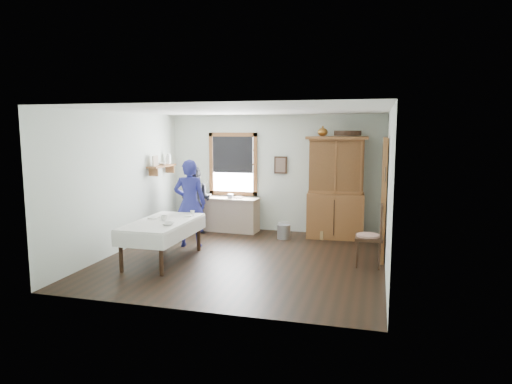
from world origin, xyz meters
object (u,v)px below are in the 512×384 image
pail (284,232)px  figure_dark (196,202)px  dining_table (163,241)px  spindle_chair (369,235)px  work_counter (230,214)px  wicker_basket (318,234)px  woman_blue (190,206)px  china_hutch (336,188)px

pail → figure_dark: size_ratio=0.22×
dining_table → spindle_chair: size_ratio=1.66×
work_counter → wicker_basket: 2.13m
spindle_chair → work_counter: bearing=147.2°
wicker_basket → figure_dark: bearing=-175.7°
woman_blue → figure_dark: woman_blue is taller
wicker_basket → woman_blue: (-2.43, -1.36, 0.73)m
spindle_chair → pail: 2.45m
wicker_basket → woman_blue: size_ratio=0.19×
spindle_chair → wicker_basket: 2.17m
china_hutch → pail: size_ratio=7.16×
dining_table → wicker_basket: 3.51m
china_hutch → pail: bearing=-163.5°
dining_table → pail: dining_table is taller
work_counter → wicker_basket: bearing=-1.5°
spindle_chair → wicker_basket: (-1.10, 1.81, -0.46)m
work_counter → wicker_basket: size_ratio=4.31×
figure_dark → china_hutch: bearing=10.0°
china_hutch → wicker_basket: size_ratio=6.93×
spindle_chair → figure_dark: size_ratio=0.78×
spindle_chair → dining_table: bearing=-170.8°
pail → woman_blue: 2.16m
wicker_basket → figure_dark: 2.86m
work_counter → woman_blue: (-0.33, -1.56, 0.43)m
dining_table → woman_blue: (0.07, 1.08, 0.45)m
pail → wicker_basket: bearing=16.9°
pail → spindle_chair: bearing=-41.0°
work_counter → woman_blue: 1.65m
pail → figure_dark: 2.13m
pail → woman_blue: (-1.70, -1.14, 0.67)m
dining_table → pail: (1.78, 2.22, -0.21)m
woman_blue → figure_dark: size_ratio=1.16×
china_hutch → spindle_chair: size_ratio=2.00×
work_counter → pail: 1.46m
spindle_chair → figure_dark: bearing=156.9°
work_counter → pail: bearing=-13.1°
dining_table → wicker_basket: bearing=44.3°
wicker_basket → pail: bearing=-163.1°
spindle_chair → wicker_basket: bearing=120.6°
pail → wicker_basket: 0.76m
spindle_chair → figure_dark: 4.21m
pail → woman_blue: bearing=-146.3°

